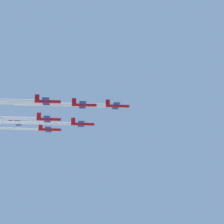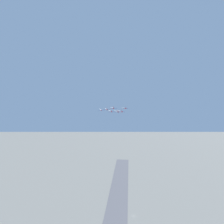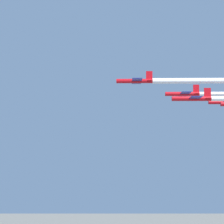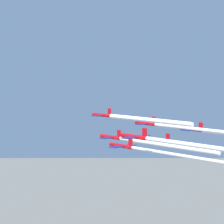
% 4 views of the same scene
% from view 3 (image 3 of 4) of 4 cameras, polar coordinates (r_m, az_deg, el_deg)
% --- Properties ---
extents(jet_0, '(8.04, 8.31, 2.79)m').
position_cam_3_polar(jet_0, '(100.37, 3.13, 4.09)').
color(jet_0, '#B20C14').
extents(jet_1, '(8.04, 8.31, 2.79)m').
position_cam_3_polar(jet_1, '(93.92, 10.53, 1.76)').
color(jet_1, '#B20C14').
extents(jet_2, '(8.04, 8.31, 2.79)m').
position_cam_3_polar(jet_2, '(107.96, 9.33, 2.37)').
color(jet_2, '#B20C14').
extents(smoke_trail_0, '(8.39, 30.82, 1.25)m').
position_cam_3_polar(smoke_trail_0, '(102.83, 14.08, 3.99)').
color(smoke_trail_0, white).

